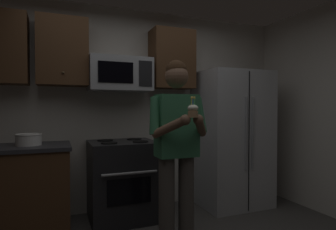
% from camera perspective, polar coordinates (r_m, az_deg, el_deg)
% --- Properties ---
extents(wall_back, '(4.40, 0.10, 2.60)m').
position_cam_1_polar(wall_back, '(3.79, -8.23, 1.19)').
color(wall_back, beige).
rests_on(wall_back, ground).
extents(oven_range, '(0.76, 0.70, 0.93)m').
position_cam_1_polar(oven_range, '(3.48, -9.11, -12.79)').
color(oven_range, black).
rests_on(oven_range, ground).
extents(microwave, '(0.74, 0.41, 0.40)m').
position_cam_1_polar(microwave, '(3.51, -9.62, 8.03)').
color(microwave, '#9EA0A5').
extents(refrigerator, '(0.90, 0.75, 1.80)m').
position_cam_1_polar(refrigerator, '(3.97, 12.74, -4.61)').
color(refrigerator, '#B7BABF').
rests_on(refrigerator, ground).
extents(cabinet_row_upper, '(2.78, 0.36, 0.76)m').
position_cam_1_polar(cabinet_row_upper, '(3.52, -19.20, 11.73)').
color(cabinet_row_upper, '#4C301C').
extents(bowl_large_white, '(0.26, 0.26, 0.12)m').
position_cam_1_polar(bowl_large_white, '(3.35, -26.22, -4.38)').
color(bowl_large_white, white).
rests_on(bowl_large_white, counter_left).
extents(person, '(0.60, 0.48, 1.76)m').
position_cam_1_polar(person, '(2.66, 1.83, -5.49)').
color(person, '#4C4742').
rests_on(person, ground).
extents(cupcake, '(0.09, 0.09, 0.17)m').
position_cam_1_polar(cupcake, '(2.34, 5.04, 0.88)').
color(cupcake, '#A87F56').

